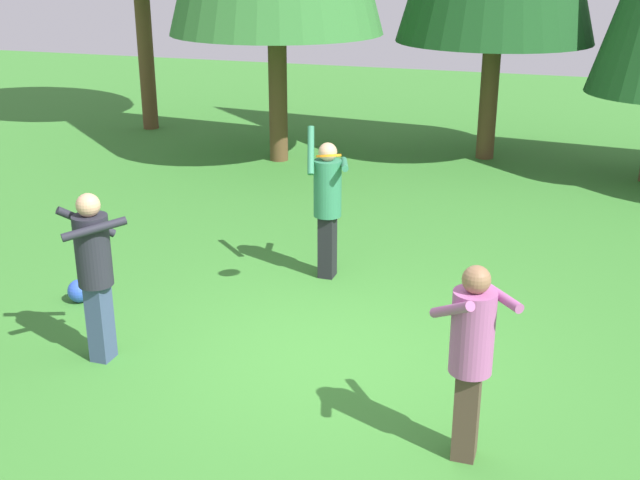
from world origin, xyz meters
TOP-DOWN VIEW (x-y plane):
  - ground_plane at (0.00, 0.00)m, footprint 40.00×40.00m
  - person_thrower at (-0.62, 1.98)m, footprint 0.61×0.61m
  - person_catcher at (1.58, -1.27)m, footprint 0.73×0.74m
  - person_bystander at (-2.11, -0.76)m, footprint 0.75×0.75m
  - frisbee at (-0.31, 1.03)m, footprint 0.37×0.37m
  - ball_blue at (-3.13, 0.35)m, footprint 0.27×0.27m

SIDE VIEW (x-z plane):
  - ground_plane at x=0.00m, z-range 0.00..0.00m
  - ball_blue at x=-3.13m, z-range 0.00..0.27m
  - person_catcher at x=1.58m, z-range 0.15..1.82m
  - person_thrower at x=-0.62m, z-range 0.08..1.97m
  - person_bystander at x=-2.11m, z-range 0.16..1.90m
  - frisbee at x=-0.31m, z-range 1.76..1.85m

